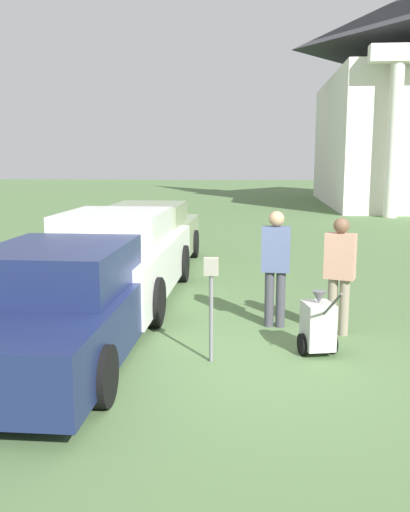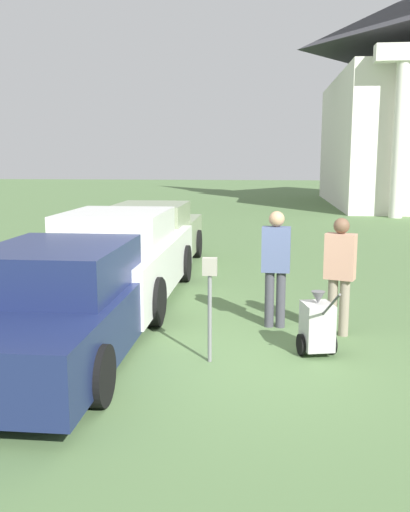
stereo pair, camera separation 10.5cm
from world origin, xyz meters
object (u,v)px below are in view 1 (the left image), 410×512
object	(u,v)px
parked_car_navy	(65,303)
equipment_cart	(318,325)
person_supervisor	(340,269)
parked_car_sage	(150,238)
parking_meter	(211,290)
person_worker	(276,261)
parked_car_white	(118,259)

from	to	relation	value
parked_car_navy	equipment_cart	size ratio (longest dim) A/B	5.15
person_supervisor	equipment_cart	world-z (taller)	person_supervisor
parked_car_sage	person_supervisor	size ratio (longest dim) A/B	2.79
parking_meter	person_worker	size ratio (longest dim) A/B	0.75
parked_car_navy	parked_car_white	size ratio (longest dim) A/B	1.00
person_worker	person_supervisor	distance (m)	0.95
parking_meter	person_supervisor	xyz separation A→B (m)	(1.74, 1.29, 0.04)
person_supervisor	equipment_cart	size ratio (longest dim) A/B	1.70
parked_car_navy	person_supervisor	bearing A→B (deg)	17.46
parked_car_navy	parked_car_white	xyz separation A→B (m)	(0.00, 2.87, 0.09)
equipment_cart	person_worker	bearing A→B (deg)	100.60
parked_car_white	person_worker	xyz separation A→B (m)	(2.75, -1.43, 0.25)
person_worker	person_supervisor	xyz separation A→B (m)	(0.90, -0.30, -0.04)
parked_car_white	equipment_cart	world-z (taller)	parked_car_white
equipment_cart	parking_meter	bearing A→B (deg)	-176.74
person_supervisor	person_worker	bearing A→B (deg)	1.60
parked_car_sage	parking_meter	distance (m)	6.37
parking_meter	equipment_cart	size ratio (longest dim) A/B	1.32
parked_car_white	person_worker	size ratio (longest dim) A/B	2.94
parked_car_navy	parking_meter	bearing A→B (deg)	-4.27
parked_car_white	parked_car_sage	world-z (taller)	parked_car_white
parked_car_white	parked_car_navy	bearing A→B (deg)	-89.94
parked_car_white	person_worker	distance (m)	3.11
parked_car_white	person_supervisor	world-z (taller)	person_supervisor
parked_car_white	parking_meter	distance (m)	3.57
person_worker	person_supervisor	world-z (taller)	person_worker
parked_car_navy	parked_car_sage	bearing A→B (deg)	90.06
person_worker	parked_car_white	bearing A→B (deg)	-23.82
parking_meter	person_worker	bearing A→B (deg)	62.24
parking_meter	equipment_cart	distance (m)	1.52
parked_car_navy	equipment_cart	world-z (taller)	parked_car_navy
parked_car_sage	person_supervisor	world-z (taller)	person_supervisor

